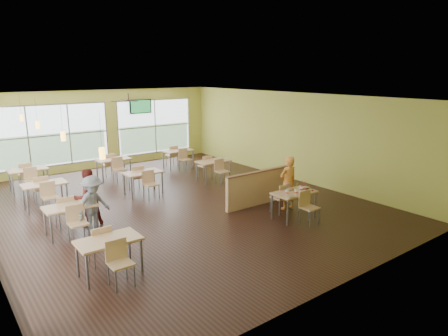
{
  "coord_description": "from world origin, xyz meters",
  "views": [
    {
      "loc": [
        -5.74,
        -10.1,
        3.92
      ],
      "look_at": [
        0.92,
        -1.26,
        1.24
      ],
      "focal_mm": 32.0,
      "sensor_mm": 36.0,
      "label": 1
    }
  ],
  "objects": [
    {
      "name": "wrapper_left",
      "position": [
        1.57,
        -3.3,
        0.77
      ],
      "size": [
        0.2,
        0.19,
        0.04
      ],
      "primitive_type": "ellipsoid",
      "rotation": [
        0.0,
        0.0,
        -0.3
      ],
      "color": "tan",
      "rests_on": "main_table"
    },
    {
      "name": "ceiling_fan",
      "position": [
        -0.0,
        3.0,
        2.95
      ],
      "size": [
        1.25,
        1.25,
        0.29
      ],
      "color": "#2D2119",
      "rests_on": "ceiling"
    },
    {
      "name": "pendant_lights",
      "position": [
        -3.2,
        0.68,
        2.45
      ],
      "size": [
        0.11,
        7.31,
        0.86
      ],
      "color": "#2D2119",
      "rests_on": "ceiling"
    },
    {
      "name": "ketchup_cup",
      "position": [
        2.46,
        -3.23,
        0.76
      ],
      "size": [
        0.06,
        0.06,
        0.02
      ],
      "primitive_type": "cylinder",
      "color": "maroon",
      "rests_on": "main_table"
    },
    {
      "name": "wrapper_mid",
      "position": [
        2.04,
        -2.79,
        0.78
      ],
      "size": [
        0.25,
        0.23,
        0.06
      ],
      "primitive_type": "ellipsoid",
      "rotation": [
        0.0,
        0.0,
        0.13
      ],
      "color": "tan",
      "rests_on": "main_table"
    },
    {
      "name": "half_wall_divider",
      "position": [
        2.0,
        -1.55,
        0.52
      ],
      "size": [
        2.4,
        0.14,
        1.04
      ],
      "color": "tan",
      "rests_on": "floor"
    },
    {
      "name": "cup_blue",
      "position": [
        1.64,
        -3.07,
        0.82
      ],
      "size": [
        0.09,
        0.09,
        0.33
      ],
      "color": "white",
      "rests_on": "main_table"
    },
    {
      "name": "cup_yellow",
      "position": [
        1.84,
        -3.21,
        0.82
      ],
      "size": [
        0.1,
        0.1,
        0.36
      ],
      "color": "white",
      "rests_on": "main_table"
    },
    {
      "name": "patron_maroon",
      "position": [
        -2.64,
        -0.13,
        0.75
      ],
      "size": [
        0.74,
        0.59,
        1.5
      ],
      "primitive_type": "imported",
      "rotation": [
        0.0,
        0.0,
        3.16
      ],
      "color": "maroon",
      "rests_on": "floor"
    },
    {
      "name": "cup_red_far",
      "position": [
        2.31,
        -3.09,
        0.81
      ],
      "size": [
        0.08,
        0.08,
        0.3
      ],
      "color": "white",
      "rests_on": "main_table"
    },
    {
      "name": "man_plaid",
      "position": [
        2.4,
        -2.37,
        0.79
      ],
      "size": [
        0.6,
        0.42,
        1.57
      ],
      "primitive_type": "imported",
      "rotation": [
        0.0,
        0.0,
        3.06
      ],
      "color": "#DD4318",
      "rests_on": "floor"
    },
    {
      "name": "patron_grey",
      "position": [
        -2.71,
        -0.73,
        0.73
      ],
      "size": [
        1.09,
        0.87,
        1.47
      ],
      "primitive_type": "imported",
      "rotation": [
        0.0,
        0.0,
        0.4
      ],
      "color": "slate",
      "rests_on": "floor"
    },
    {
      "name": "food_basket",
      "position": [
        2.43,
        -3.0,
        0.78
      ],
      "size": [
        0.25,
        0.25,
        0.06
      ],
      "color": "black",
      "rests_on": "main_table"
    },
    {
      "name": "cup_red_near",
      "position": [
        2.15,
        -3.1,
        0.82
      ],
      "size": [
        0.1,
        0.1,
        0.35
      ],
      "color": "white",
      "rests_on": "main_table"
    },
    {
      "name": "wrapper_right",
      "position": [
        2.23,
        -3.23,
        0.77
      ],
      "size": [
        0.15,
        0.14,
        0.03
      ],
      "primitive_type": "ellipsoid",
      "rotation": [
        0.0,
        0.0,
        0.26
      ],
      "color": "tan",
      "rests_on": "main_table"
    },
    {
      "name": "window_bays",
      "position": [
        -2.65,
        3.08,
        1.48
      ],
      "size": [
        9.24,
        10.24,
        2.38
      ],
      "color": "white",
      "rests_on": "room"
    },
    {
      "name": "main_table",
      "position": [
        2.0,
        -3.0,
        0.63
      ],
      "size": [
        1.22,
        1.52,
        0.87
      ],
      "color": "tan",
      "rests_on": "floor"
    },
    {
      "name": "tv_backwall",
      "position": [
        1.8,
        5.9,
        2.45
      ],
      "size": [
        1.0,
        0.07,
        0.6
      ],
      "color": "black",
      "rests_on": "wall_back"
    },
    {
      "name": "room",
      "position": [
        0.0,
        0.0,
        1.6
      ],
      "size": [
        12.0,
        12.04,
        3.2
      ],
      "color": "black",
      "rests_on": "ground"
    },
    {
      "name": "dining_tables",
      "position": [
        -1.05,
        1.71,
        0.63
      ],
      "size": [
        6.92,
        8.72,
        0.87
      ],
      "color": "tan",
      "rests_on": "floor"
    }
  ]
}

